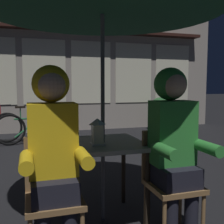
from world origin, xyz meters
TOP-DOWN VIEW (x-y plane):
  - ground_plane at (0.00, 0.00)m, footprint 60.00×60.00m
  - cafe_table at (0.00, 0.00)m, footprint 0.72×0.72m
  - lantern at (-0.07, -0.10)m, footprint 0.11×0.11m
  - chair_left at (-0.48, -0.37)m, footprint 0.40×0.40m
  - chair_right at (0.48, -0.37)m, footprint 0.40×0.40m
  - person_left_hooded at (-0.48, -0.43)m, footprint 0.45×0.56m
  - person_right_hooded at (0.48, -0.43)m, footprint 0.45×0.56m
  - shopfront_building at (-0.21, 5.39)m, footprint 10.00×0.93m
  - bicycle_third at (-0.53, 3.71)m, footprint 1.66×0.36m
  - potted_plant at (2.85, 4.43)m, footprint 0.60×0.60m

SIDE VIEW (x-z plane):
  - ground_plane at x=0.00m, z-range 0.00..0.00m
  - bicycle_third at x=-0.53m, z-range -0.07..0.77m
  - chair_left at x=-0.48m, z-range 0.05..0.92m
  - chair_right at x=0.48m, z-range 0.05..0.92m
  - potted_plant at x=2.85m, z-range 0.08..1.00m
  - cafe_table at x=0.00m, z-range 0.27..1.01m
  - person_left_hooded at x=-0.48m, z-range 0.15..1.55m
  - person_right_hooded at x=0.48m, z-range 0.15..1.55m
  - lantern at x=-0.07m, z-range 0.75..0.98m
  - shopfront_building at x=-0.21m, z-range -0.01..6.19m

